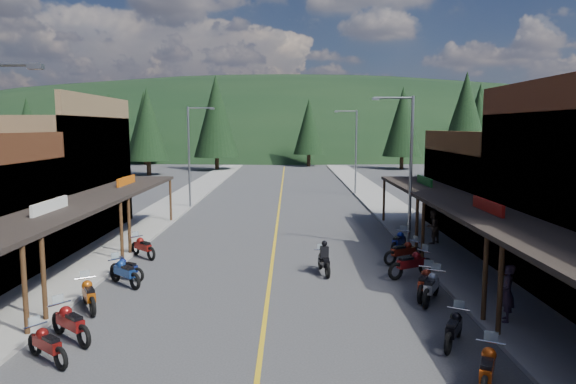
{
  "coord_description": "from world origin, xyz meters",
  "views": [
    {
      "loc": [
        0.83,
        -18.41,
        6.43
      ],
      "look_at": [
        0.75,
        8.61,
        3.0
      ],
      "focal_mm": 32.0,
      "sensor_mm": 36.0,
      "label": 1
    }
  ],
  "objects_px": {
    "streetlight_3": "(354,148)",
    "pine_7": "(110,123)",
    "pine_3": "(309,127)",
    "bike_west_6": "(70,321)",
    "bike_west_10": "(143,246)",
    "bike_east_7": "(431,285)",
    "pine_8": "(88,131)",
    "pedestrian_east_a": "(507,293)",
    "pine_4": "(403,122)",
    "pine_6": "(573,127)",
    "pine_9": "(478,127)",
    "rider_on_bike": "(324,260)",
    "pine_11": "(465,120)",
    "bike_east_11": "(399,241)",
    "bike_west_8": "(125,271)",
    "pine_0": "(28,127)",
    "pine_2": "(216,116)",
    "bike_east_8": "(425,281)",
    "pine_5": "(479,118)",
    "shop_east_3": "(511,194)",
    "pine_10": "(147,124)",
    "streetlight_1": "(191,152)",
    "bike_east_5": "(488,367)",
    "bike_west_5": "(47,343)",
    "bike_east_9": "(411,262)",
    "bike_west_9": "(126,267)",
    "pine_1": "(144,122)",
    "bike_west_7": "(89,293)",
    "streetlight_2": "(408,165)",
    "bike_east_6": "(454,327)",
    "bike_east_10": "(404,251)"
  },
  "relations": [
    {
      "from": "streetlight_3",
      "to": "pine_7",
      "type": "height_order",
      "value": "pine_7"
    },
    {
      "from": "pine_3",
      "to": "bike_west_6",
      "type": "height_order",
      "value": "pine_3"
    },
    {
      "from": "bike_west_10",
      "to": "bike_east_7",
      "type": "bearing_deg",
      "value": -72.77
    },
    {
      "from": "pine_8",
      "to": "pedestrian_east_a",
      "type": "height_order",
      "value": "pine_8"
    },
    {
      "from": "pine_4",
      "to": "pine_6",
      "type": "bearing_deg",
      "value": 8.13
    },
    {
      "from": "pine_9",
      "to": "bike_west_6",
      "type": "xyz_separation_m",
      "value": [
        -29.77,
        -48.63,
        -5.75
      ]
    },
    {
      "from": "rider_on_bike",
      "to": "pine_9",
      "type": "bearing_deg",
      "value": 53.83
    },
    {
      "from": "pine_11",
      "to": "bike_east_11",
      "type": "bearing_deg",
      "value": -113.86
    },
    {
      "from": "pine_4",
      "to": "bike_west_8",
      "type": "xyz_separation_m",
      "value": [
        -23.88,
        -58.19,
        -6.62
      ]
    },
    {
      "from": "bike_west_10",
      "to": "pine_0",
      "type": "bearing_deg",
      "value": 75.55
    },
    {
      "from": "pine_2",
      "to": "bike_east_11",
      "type": "distance_m",
      "value": 53.78
    },
    {
      "from": "pine_11",
      "to": "bike_west_6",
      "type": "xyz_separation_m",
      "value": [
        -25.77,
        -41.63,
        -6.56
      ]
    },
    {
      "from": "bike_east_11",
      "to": "bike_east_8",
      "type": "bearing_deg",
      "value": -64.62
    },
    {
      "from": "pine_2",
      "to": "bike_east_8",
      "type": "height_order",
      "value": "pine_2"
    },
    {
      "from": "streetlight_3",
      "to": "pine_5",
      "type": "bearing_deg",
      "value": 57.22
    },
    {
      "from": "shop_east_3",
      "to": "streetlight_3",
      "type": "distance_m",
      "value": 19.99
    },
    {
      "from": "pine_10",
      "to": "pedestrian_east_a",
      "type": "distance_m",
      "value": 58.67
    },
    {
      "from": "streetlight_1",
      "to": "pine_2",
      "type": "distance_m",
      "value": 36.3
    },
    {
      "from": "bike_east_5",
      "to": "pine_2",
      "type": "bearing_deg",
      "value": 129.52
    },
    {
      "from": "pine_2",
      "to": "bike_west_10",
      "type": "height_order",
      "value": "pine_2"
    },
    {
      "from": "pine_9",
      "to": "bike_west_5",
      "type": "xyz_separation_m",
      "value": [
        -29.81,
        -50.06,
        -5.81
      ]
    },
    {
      "from": "bike_west_10",
      "to": "bike_east_9",
      "type": "relative_size",
      "value": 0.9
    },
    {
      "from": "bike_west_6",
      "to": "pine_4",
      "type": "bearing_deg",
      "value": 20.07
    },
    {
      "from": "pine_6",
      "to": "bike_east_9",
      "type": "height_order",
      "value": "pine_6"
    },
    {
      "from": "streetlight_1",
      "to": "pine_6",
      "type": "xyz_separation_m",
      "value": [
        52.95,
        42.0,
        2.02
      ]
    },
    {
      "from": "pine_8",
      "to": "bike_east_11",
      "type": "distance_m",
      "value": 43.64
    },
    {
      "from": "pine_6",
      "to": "pedestrian_east_a",
      "type": "relative_size",
      "value": 5.84
    },
    {
      "from": "pine_2",
      "to": "bike_west_9",
      "type": "distance_m",
      "value": 55.97
    },
    {
      "from": "streetlight_3",
      "to": "pine_1",
      "type": "relative_size",
      "value": 0.64
    },
    {
      "from": "pine_1",
      "to": "bike_west_7",
      "type": "xyz_separation_m",
      "value": [
        17.74,
        -70.95,
        -6.62
      ]
    },
    {
      "from": "shop_east_3",
      "to": "pine_7",
      "type": "xyz_separation_m",
      "value": [
        -45.75,
        64.7,
        4.7
      ]
    },
    {
      "from": "pine_10",
      "to": "pine_2",
      "type": "bearing_deg",
      "value": 45.0
    },
    {
      "from": "pine_3",
      "to": "bike_east_9",
      "type": "bearing_deg",
      "value": -88.14
    },
    {
      "from": "streetlight_2",
      "to": "rider_on_bike",
      "type": "relative_size",
      "value": 3.79
    },
    {
      "from": "bike_east_6",
      "to": "bike_east_10",
      "type": "distance_m",
      "value": 9.19
    },
    {
      "from": "pine_1",
      "to": "shop_east_3",
      "type": "bearing_deg",
      "value": -57.25
    },
    {
      "from": "pine_4",
      "to": "bike_east_5",
      "type": "relative_size",
      "value": 5.87
    },
    {
      "from": "pine_5",
      "to": "pedestrian_east_a",
      "type": "distance_m",
      "value": 79.1
    },
    {
      "from": "pine_6",
      "to": "bike_west_5",
      "type": "xyz_separation_m",
      "value": [
        -51.81,
        -69.06,
        -5.91
      ]
    },
    {
      "from": "shop_east_3",
      "to": "bike_east_8",
      "type": "height_order",
      "value": "shop_east_3"
    },
    {
      "from": "pine_7",
      "to": "bike_east_9",
      "type": "distance_m",
      "value": 82.58
    },
    {
      "from": "pine_2",
      "to": "bike_east_10",
      "type": "xyz_separation_m",
      "value": [
        16.22,
        -52.72,
        -7.37
      ]
    },
    {
      "from": "bike_west_5",
      "to": "bike_east_9",
      "type": "xyz_separation_m",
      "value": [
        11.85,
        8.06,
        0.1
      ]
    },
    {
      "from": "shop_east_3",
      "to": "bike_west_6",
      "type": "xyz_separation_m",
      "value": [
        -19.53,
        -14.93,
        -1.9
      ]
    },
    {
      "from": "pine_1",
      "to": "bike_west_10",
      "type": "height_order",
      "value": "pine_1"
    },
    {
      "from": "pine_6",
      "to": "bike_west_10",
      "type": "bearing_deg",
      "value": -132.25
    },
    {
      "from": "pine_5",
      "to": "pine_11",
      "type": "height_order",
      "value": "pine_5"
    },
    {
      "from": "shop_east_3",
      "to": "bike_west_10",
      "type": "height_order",
      "value": "shop_east_3"
    },
    {
      "from": "rider_on_bike",
      "to": "pedestrian_east_a",
      "type": "relative_size",
      "value": 1.12
    },
    {
      "from": "streetlight_1",
      "to": "bike_west_8",
      "type": "distance_m",
      "value": 20.58
    }
  ]
}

